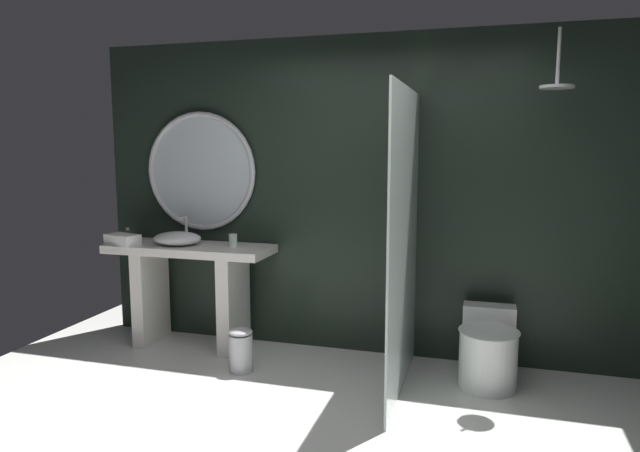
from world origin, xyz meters
TOP-DOWN VIEW (x-y plane):
  - back_wall_panel at (0.00, 1.90)m, footprint 4.80×0.10m
  - vanity_counter at (-1.50, 1.58)m, footprint 1.42×0.51m
  - vessel_sink at (-1.59, 1.54)m, footprint 0.41×0.34m
  - tumbler_cup at (-1.11, 1.60)m, footprint 0.07×0.07m
  - soap_dispenser at (-2.09, 1.56)m, footprint 0.05×0.05m
  - round_wall_mirror at (-1.50, 1.81)m, footprint 1.03×0.05m
  - shower_glass_panel at (0.38, 1.19)m, footprint 0.02×1.32m
  - rain_shower_head at (1.34, 1.51)m, footprint 0.23×0.23m
  - toilet at (0.97, 1.44)m, footprint 0.43×0.61m
  - waste_bin at (-0.85, 1.15)m, footprint 0.18×0.18m
  - folded_hand_towel at (-2.05, 1.42)m, footprint 0.33×0.24m

SIDE VIEW (x-z plane):
  - waste_bin at x=-0.85m, z-range 0.00..0.34m
  - toilet at x=0.97m, z-range -0.01..0.52m
  - vanity_counter at x=-1.50m, z-range 0.13..1.02m
  - folded_hand_towel at x=-2.05m, z-range 0.89..0.97m
  - tumbler_cup at x=-1.11m, z-range 0.89..0.99m
  - soap_dispenser at x=-2.09m, z-range 0.88..1.00m
  - vessel_sink at x=-1.59m, z-range 0.83..1.06m
  - shower_glass_panel at x=0.38m, z-range 0.00..2.11m
  - back_wall_panel at x=0.00m, z-range 0.00..2.60m
  - round_wall_mirror at x=-1.50m, z-range 0.98..2.02m
  - rain_shower_head at x=1.34m, z-range 1.95..2.35m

